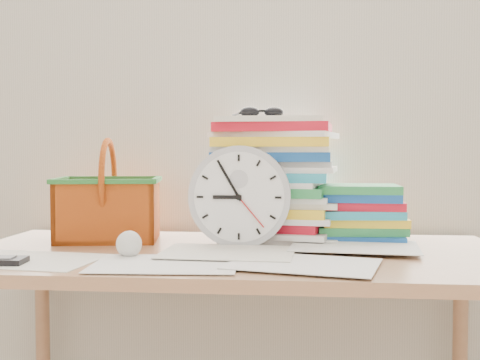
# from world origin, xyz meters

# --- Properties ---
(curtain) EXTENTS (2.40, 0.01, 2.50)m
(curtain) POSITION_xyz_m (0.00, 1.98, 1.30)
(curtain) COLOR beige
(curtain) RESTS_ON room_shell
(desk) EXTENTS (1.40, 0.70, 0.75)m
(desk) POSITION_xyz_m (0.00, 1.60, 0.68)
(desk) COLOR #A1704B
(desk) RESTS_ON ground
(paper_stack) EXTENTS (0.38, 0.32, 0.35)m
(paper_stack) POSITION_xyz_m (0.10, 1.82, 0.93)
(paper_stack) COLOR white
(paper_stack) RESTS_ON desk
(clock) EXTENTS (0.27, 0.05, 0.27)m
(clock) POSITION_xyz_m (0.01, 1.67, 0.89)
(clock) COLOR #B6B7BD
(clock) RESTS_ON desk
(sunglasses) EXTENTS (0.17, 0.16, 0.04)m
(sunglasses) POSITION_xyz_m (0.06, 1.80, 1.12)
(sunglasses) COLOR black
(sunglasses) RESTS_ON paper_stack
(book_stack) EXTENTS (0.28, 0.21, 0.16)m
(book_stack) POSITION_xyz_m (0.35, 1.81, 0.83)
(book_stack) COLOR white
(book_stack) RESTS_ON desk
(basket) EXTENTS (0.32, 0.27, 0.29)m
(basket) POSITION_xyz_m (-0.38, 1.75, 0.89)
(basket) COLOR #C35213
(basket) RESTS_ON desk
(crumpled_ball) EXTENTS (0.06, 0.06, 0.06)m
(crumpled_ball) POSITION_xyz_m (-0.24, 1.48, 0.78)
(crumpled_ball) COLOR white
(crumpled_ball) RESTS_ON desk
(scattered_papers) EXTENTS (1.26, 0.42, 0.02)m
(scattered_papers) POSITION_xyz_m (0.00, 1.60, 0.76)
(scattered_papers) COLOR white
(scattered_papers) RESTS_ON desk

